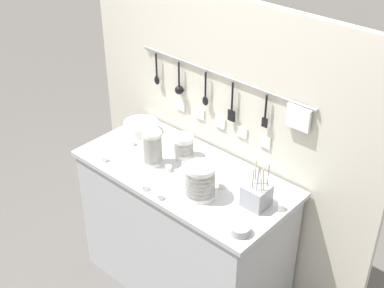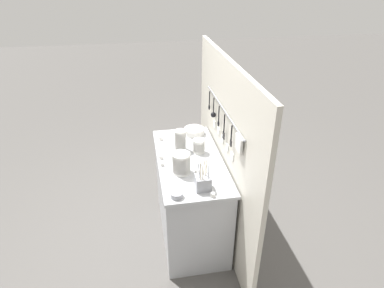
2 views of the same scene
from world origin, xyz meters
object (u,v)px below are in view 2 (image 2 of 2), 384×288
(bowl_stack_wide_centre, at_px, (199,146))
(cup_edge_near, at_px, (213,195))
(steel_mixing_bowl, at_px, (177,195))
(cup_edge_far, at_px, (161,157))
(cup_back_right, at_px, (161,139))
(cutlery_caddy, at_px, (203,182))
(bowl_stack_nested_right, at_px, (180,140))
(cup_by_caddy, at_px, (183,154))
(bowl_stack_short_front, at_px, (181,163))
(cup_centre, at_px, (197,172))
(cup_beside_plates, at_px, (182,137))
(plate_stack, at_px, (194,131))
(cup_back_left, at_px, (162,164))

(bowl_stack_wide_centre, bearing_deg, cup_edge_near, -1.99)
(steel_mixing_bowl, relative_size, cup_edge_near, 2.74)
(cup_edge_far, height_order, cup_back_right, same)
(cutlery_caddy, xyz_separation_m, cup_back_right, (-0.93, -0.27, -0.05))
(bowl_stack_nested_right, height_order, cup_edge_far, bowl_stack_nested_right)
(cup_edge_far, height_order, cup_by_caddy, same)
(cup_back_right, bearing_deg, bowl_stack_short_front, 11.33)
(steel_mixing_bowl, bearing_deg, cup_centre, 143.27)
(cup_centre, relative_size, cup_beside_plates, 1.00)
(cutlery_caddy, bearing_deg, cup_back_right, -163.55)
(steel_mixing_bowl, relative_size, cup_beside_plates, 2.74)
(cup_edge_near, relative_size, cup_edge_far, 1.00)
(bowl_stack_nested_right, distance_m, cutlery_caddy, 0.70)
(cup_beside_plates, bearing_deg, cutlery_caddy, 2.27)
(cup_centre, distance_m, cup_by_caddy, 0.35)
(plate_stack, height_order, cup_by_caddy, plate_stack)
(plate_stack, height_order, cup_edge_far, plate_stack)
(steel_mixing_bowl, distance_m, cup_back_right, 1.01)
(cup_edge_near, xyz_separation_m, cup_back_right, (-1.05, -0.33, 0.00))
(bowl_stack_short_front, xyz_separation_m, cutlery_caddy, (0.27, 0.14, -0.04))
(bowl_stack_wide_centre, xyz_separation_m, cup_beside_plates, (-0.33, -0.12, -0.05))
(cup_centre, bearing_deg, cutlery_caddy, 1.51)
(cup_edge_far, bearing_deg, plate_stack, 138.29)
(bowl_stack_wide_centre, height_order, cup_centre, bowl_stack_wide_centre)
(bowl_stack_short_front, relative_size, steel_mixing_bowl, 1.94)
(steel_mixing_bowl, xyz_separation_m, cup_edge_far, (-0.62, -0.07, -0.00))
(cutlery_caddy, bearing_deg, steel_mixing_bowl, -72.33)
(bowl_stack_nested_right, height_order, bowl_stack_wide_centre, bowl_stack_nested_right)
(plate_stack, distance_m, cup_back_right, 0.39)
(cup_edge_near, bearing_deg, bowl_stack_wide_centre, 178.01)
(cup_centre, bearing_deg, cup_back_right, -158.98)
(steel_mixing_bowl, height_order, cup_centre, steel_mixing_bowl)
(steel_mixing_bowl, relative_size, cup_centre, 2.74)
(bowl_stack_wide_centre, xyz_separation_m, bowl_stack_short_front, (0.33, -0.23, 0.03))
(cup_edge_near, xyz_separation_m, cup_beside_plates, (-1.06, -0.10, 0.00))
(cup_beside_plates, bearing_deg, plate_stack, 117.36)
(plate_stack, bearing_deg, bowl_stack_wide_centre, -3.53)
(plate_stack, relative_size, cup_centre, 6.03)
(bowl_stack_nested_right, distance_m, steel_mixing_bowl, 0.78)
(cutlery_caddy, relative_size, cup_back_left, 7.46)
(cup_edge_far, bearing_deg, steel_mixing_bowl, 6.81)
(bowl_stack_short_front, bearing_deg, cup_centre, 72.88)
(bowl_stack_nested_right, height_order, bowl_stack_short_front, bowl_stack_nested_right)
(cup_centre, xyz_separation_m, cup_by_caddy, (-0.34, -0.08, 0.00))
(cup_back_right, relative_size, cup_back_left, 1.00)
(cutlery_caddy, relative_size, cup_centre, 7.46)
(bowl_stack_nested_right, relative_size, plate_stack, 0.96)
(plate_stack, relative_size, cup_back_left, 6.03)
(cutlery_caddy, height_order, cup_by_caddy, cutlery_caddy)
(cup_by_caddy, bearing_deg, cup_edge_far, -83.21)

